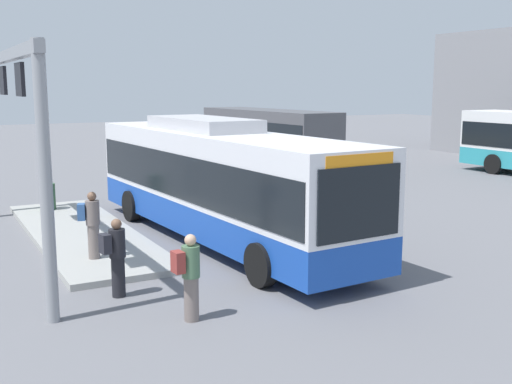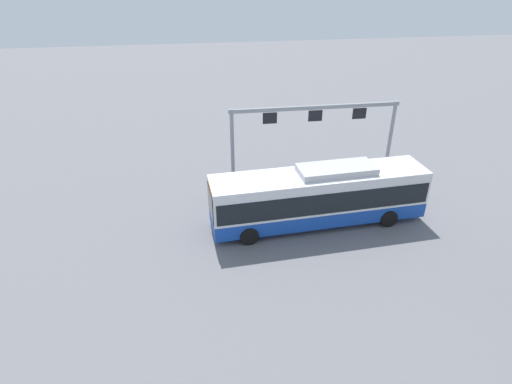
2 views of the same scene
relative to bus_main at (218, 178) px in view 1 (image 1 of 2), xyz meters
The scene contains 9 objects.
ground_plane 1.81m from the bus_main, ahead, with size 120.00×120.00×0.00m, color slate.
platform_curb 4.43m from the bus_main, 125.04° to the right, with size 10.00×2.80×0.16m, color #9E9E99.
bus_main is the anchor object (origin of this frame).
bus_background_right 16.49m from the bus_main, 145.81° to the left, with size 10.36×3.10×3.10m.
person_boarding 6.28m from the bus_main, 29.84° to the right, with size 0.36×0.54×1.67m.
person_waiting_near 5.28m from the bus_main, 48.96° to the right, with size 0.39×0.56×1.67m.
person_waiting_mid 3.94m from the bus_main, 78.23° to the right, with size 0.46×0.59×1.67m.
platform_sign_gantry 5.85m from the bus_main, 102.06° to the right, with size 11.09×0.24×5.20m.
trash_bin 7.22m from the bus_main, 149.32° to the right, with size 0.52×0.52×0.90m, color #2D5133.
Camera 1 is at (15.75, -7.27, 4.37)m, focal length 43.54 mm.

